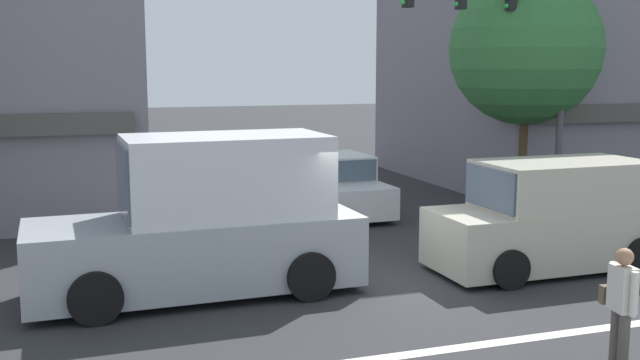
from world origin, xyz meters
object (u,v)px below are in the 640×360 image
at_px(traffic_light_mast, 521,50).
at_px(street_tree, 525,49).
at_px(van_approaching_near, 552,218).
at_px(sedan_crossing_center, 338,187).
at_px(box_truck_waiting_far, 207,223).
at_px(pedestrian_foreground_with_bag, 621,303).

bearing_deg(traffic_light_mast, street_tree, 52.42).
xyz_separation_m(van_approaching_near, sedan_crossing_center, (-2.01, 6.58, -0.29)).
bearing_deg(traffic_light_mast, box_truck_waiting_far, -156.46).
height_order(street_tree, traffic_light_mast, street_tree).
relative_size(street_tree, sedan_crossing_center, 1.55).
bearing_deg(van_approaching_near, box_truck_waiting_far, 175.06).
height_order(traffic_light_mast, pedestrian_foreground_with_bag, traffic_light_mast).
height_order(street_tree, box_truck_waiting_far, street_tree).
xyz_separation_m(street_tree, traffic_light_mast, (-0.92, -1.19, -0.06)).
distance_m(traffic_light_mast, pedestrian_foreground_with_bag, 10.48).
distance_m(box_truck_waiting_far, sedan_crossing_center, 7.59).
height_order(street_tree, van_approaching_near, street_tree).
xyz_separation_m(traffic_light_mast, box_truck_waiting_far, (-8.66, -3.77, -3.05)).
bearing_deg(pedestrian_foreground_with_bag, van_approaching_near, 63.34).
height_order(box_truck_waiting_far, sedan_crossing_center, box_truck_waiting_far).
relative_size(street_tree, van_approaching_near, 1.39).
bearing_deg(van_approaching_near, pedestrian_foreground_with_bag, -116.66).
distance_m(sedan_crossing_center, pedestrian_foreground_with_bag, 11.17).
xyz_separation_m(box_truck_waiting_far, sedan_crossing_center, (4.60, 6.01, -0.54)).
xyz_separation_m(traffic_light_mast, pedestrian_foreground_with_bag, (-4.35, -8.93, -3.35)).
xyz_separation_m(street_tree, pedestrian_foreground_with_bag, (-5.27, -10.12, -3.41)).
xyz_separation_m(street_tree, box_truck_waiting_far, (-9.58, -4.97, -3.11)).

